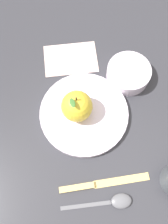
% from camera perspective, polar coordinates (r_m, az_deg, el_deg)
% --- Properties ---
extents(ground_plane, '(2.40, 2.40, 0.00)m').
position_cam_1_polar(ground_plane, '(0.64, 1.21, -3.86)').
color(ground_plane, '#2D2D33').
extents(dinner_plate, '(0.23, 0.23, 0.02)m').
position_cam_1_polar(dinner_plate, '(0.65, 0.00, -0.32)').
color(dinner_plate, silver).
rests_on(dinner_plate, ground_plane).
extents(apple, '(0.08, 0.08, 0.09)m').
position_cam_1_polar(apple, '(0.61, -1.66, 1.33)').
color(apple, gold).
rests_on(apple, dinner_plate).
extents(side_bowl, '(0.12, 0.12, 0.04)m').
position_cam_1_polar(side_bowl, '(0.69, 10.15, 8.81)').
color(side_bowl, silver).
rests_on(side_bowl, ground_plane).
extents(knife, '(0.17, 0.16, 0.01)m').
position_cam_1_polar(knife, '(0.62, 2.80, -16.22)').
color(knife, '#D8B766').
rests_on(knife, ground_plane).
extents(spoon, '(0.13, 0.13, 0.01)m').
position_cam_1_polar(spoon, '(0.62, 6.83, -19.75)').
color(spoon, '#59595E').
rests_on(spoon, ground_plane).
extents(linen_napkin, '(0.18, 0.18, 0.00)m').
position_cam_1_polar(linen_napkin, '(0.73, -3.06, 12.09)').
color(linen_napkin, beige).
rests_on(linen_napkin, ground_plane).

